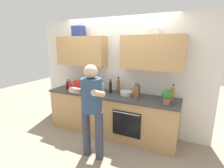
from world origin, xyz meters
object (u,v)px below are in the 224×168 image
Objects in this scene: potted_herb at (167,95)px; cup_ceramic at (72,87)px; bottle_wine at (67,85)px; bottle_soy at (110,87)px; bottle_vinegar at (87,88)px; person_standing at (92,105)px; bottle_oil at (173,94)px; bottle_syrup at (118,86)px; knife_block at (137,92)px; bottle_water at (103,87)px; bottle_hotsauce at (70,86)px; mixing_bowl at (126,93)px; grocery_bag_crisps at (80,85)px; grocery_bag_produce at (94,89)px.

cup_ceramic is at bearing 175.84° from potted_herb.
bottle_soy is at bearing 6.63° from bottle_wine.
cup_ceramic is at bearing 172.53° from bottle_vinegar.
cup_ceramic is at bearing 141.02° from person_standing.
bottle_oil reaches higher than bottle_wine.
bottle_syrup is 0.70m from bottle_vinegar.
knife_block is (-0.65, -0.16, -0.00)m from bottle_oil.
bottle_water is 0.83m from knife_block.
bottle_hotsauce is 0.18m from cup_ceramic.
knife_block reaches higher than mixing_bowl.
cup_ceramic is at bearing -176.88° from bottle_oil.
bottle_wine is 0.71× the size of knife_block.
bottle_wine is 0.73× the size of bottle_soy.
bottle_syrup is 1.34× the size of grocery_bag_crisps.
bottle_syrup is 1.12m from bottle_oil.
bottle_hotsauce is at bearing -69.80° from cup_ceramic.
bottle_syrup is (0.04, 1.03, 0.09)m from person_standing.
cup_ceramic is at bearing -172.71° from bottle_water.
bottle_soy is 0.74m from grocery_bag_crisps.
mixing_bowl is at bearing 5.03° from grocery_bag_crisps.
bottle_oil is 1.04× the size of bottle_soy.
bottle_oil reaches higher than bottle_soy.
grocery_bag_crisps reaches higher than grocery_bag_produce.
bottle_soy is at bearing 14.44° from bottle_vinegar.
bottle_hotsauce is at bearing -175.53° from knife_block.
bottle_oil is 1.38× the size of grocery_bag_produce.
mixing_bowl is (1.45, 0.12, -0.04)m from bottle_wine.
bottle_syrup is at bearing 8.50° from bottle_water.
bottle_syrup is 1.33× the size of mixing_bowl.
bottle_hotsauce is 1.17× the size of grocery_bag_produce.
potted_herb reaches higher than grocery_bag_produce.
potted_herb is at bearing -10.43° from bottle_water.
bottle_syrup is 1.60× the size of bottle_wine.
grocery_bag_produce is (0.68, -0.12, 0.05)m from cup_ceramic.
bottle_vinegar is 0.88× the size of mixing_bowl.
grocery_bag_crisps is at bearing -175.50° from bottle_oil.
bottle_vinegar is 0.47m from cup_ceramic.
bottle_water is 0.79× the size of knife_block.
bottle_soy is at bearing 178.52° from mixing_bowl.
person_standing is 1.03m from bottle_water.
mixing_bowl is 0.94× the size of potted_herb.
bottle_oil is 1.80m from bottle_vinegar.
bottle_oil is at bearing 2.28° from bottle_soy.
person_standing is 6.73× the size of bottle_water.
bottle_water is 0.24m from grocery_bag_produce.
grocery_bag_crisps is at bearing 176.34° from potted_herb.
bottle_soy is 1.33× the size of grocery_bag_produce.
cup_ceramic is 2.19m from potted_herb.
knife_block reaches higher than cup_ceramic.
cup_ceramic is at bearing 28.68° from bottle_wine.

